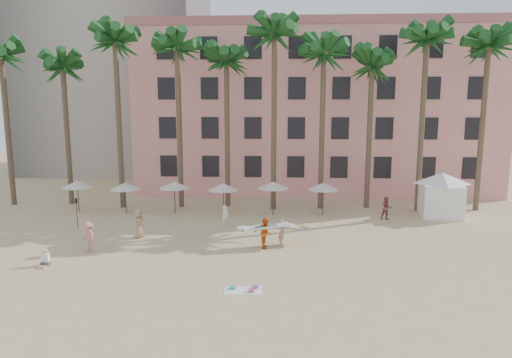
{
  "coord_description": "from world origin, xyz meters",
  "views": [
    {
      "loc": [
        3.54,
        -23.3,
        8.94
      ],
      "look_at": [
        1.97,
        6.0,
        4.0
      ],
      "focal_mm": 32.0,
      "sensor_mm": 36.0,
      "label": 1
    }
  ],
  "objects": [
    {
      "name": "carrier_yellow",
      "position": [
        3.69,
        4.63,
        0.96
      ],
      "size": [
        3.46,
        1.62,
        1.65
      ],
      "color": "tan",
      "rests_on": "ground"
    },
    {
      "name": "pink_hotel",
      "position": [
        7.0,
        26.0,
        8.0
      ],
      "size": [
        35.0,
        14.0,
        16.0
      ],
      "primitive_type": "cube",
      "color": "#F19E93",
      "rests_on": "ground"
    },
    {
      "name": "carrier_white",
      "position": [
        2.7,
        4.07,
        1.01
      ],
      "size": [
        3.04,
        1.4,
        1.91
      ],
      "color": "#E45B18",
      "rests_on": "ground"
    },
    {
      "name": "ground",
      "position": [
        0.0,
        0.0,
        0.0
      ],
      "size": [
        120.0,
        120.0,
        0.0
      ],
      "primitive_type": "plane",
      "color": "#D1B789",
      "rests_on": "ground"
    },
    {
      "name": "beach_towel",
      "position": [
        1.85,
        -2.6,
        0.03
      ],
      "size": [
        1.87,
        1.14,
        0.14
      ],
      "color": "white",
      "rests_on": "ground"
    },
    {
      "name": "cabana",
      "position": [
        16.29,
        12.79,
        2.07
      ],
      "size": [
        4.95,
        4.95,
        3.5
      ],
      "color": "white",
      "rests_on": "ground"
    },
    {
      "name": "umbrella_row",
      "position": [
        -3.0,
        12.5,
        2.33
      ],
      "size": [
        22.5,
        2.7,
        2.73
      ],
      "color": "#332B23",
      "rests_on": "ground"
    },
    {
      "name": "paddle",
      "position": [
        -10.92,
        7.62,
        1.41
      ],
      "size": [
        0.18,
        0.04,
        2.23
      ],
      "color": "black",
      "rests_on": "ground"
    },
    {
      "name": "palm_row",
      "position": [
        0.51,
        15.0,
        12.97
      ],
      "size": [
        44.4,
        5.4,
        16.3
      ],
      "color": "brown",
      "rests_on": "ground"
    },
    {
      "name": "beachgoers",
      "position": [
        -1.62,
        6.19,
        0.93
      ],
      "size": [
        20.85,
        9.74,
        1.92
      ],
      "color": "brown",
      "rests_on": "ground"
    },
    {
      "name": "seated_man",
      "position": [
        -9.41,
        0.14,
        0.32
      ],
      "size": [
        0.41,
        0.72,
        0.94
      ],
      "color": "#3F3F4C",
      "rests_on": "ground"
    }
  ]
}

